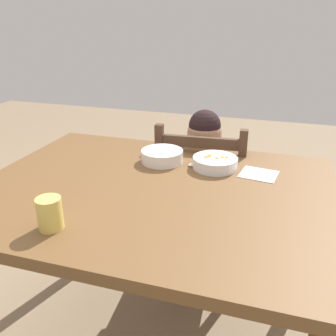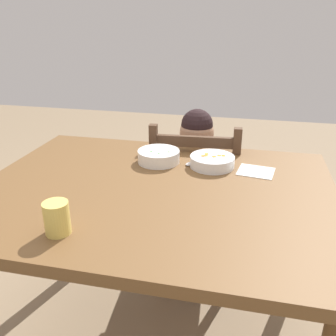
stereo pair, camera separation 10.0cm
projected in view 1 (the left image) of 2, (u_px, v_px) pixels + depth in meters
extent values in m
cube|color=brown|center=(153.00, 192.00, 1.35)|extent=(1.29, 0.99, 0.04)
cylinder|color=brown|center=(82.00, 209.00, 2.03)|extent=(0.07, 0.07, 0.74)
cylinder|color=brown|center=(300.00, 245.00, 1.71)|extent=(0.07, 0.07, 0.74)
cube|color=#48301F|center=(203.00, 204.00, 1.99)|extent=(0.45, 0.45, 0.02)
cube|color=#48301F|center=(238.00, 224.00, 2.20)|extent=(0.04, 0.04, 0.41)
cube|color=#48301F|center=(175.00, 217.00, 2.28)|extent=(0.04, 0.04, 0.41)
cube|color=#48301F|center=(233.00, 263.00, 1.86)|extent=(0.04, 0.04, 0.41)
cube|color=#48301F|center=(160.00, 252.00, 1.94)|extent=(0.04, 0.04, 0.41)
cube|color=#48301F|center=(240.00, 180.00, 1.68)|extent=(0.04, 0.04, 0.47)
cube|color=#48301F|center=(160.00, 172.00, 1.76)|extent=(0.04, 0.04, 0.47)
cube|color=#48301F|center=(200.00, 142.00, 1.66)|extent=(0.36, 0.05, 0.05)
cube|color=#48301F|center=(199.00, 171.00, 1.71)|extent=(0.36, 0.05, 0.05)
cube|color=silver|center=(203.00, 177.00, 1.90)|extent=(0.22, 0.14, 0.32)
sphere|color=#A77B5F|center=(204.00, 133.00, 1.81)|extent=(0.17, 0.17, 0.17)
sphere|color=black|center=(205.00, 126.00, 1.79)|extent=(0.16, 0.16, 0.16)
cylinder|color=#3F4C72|center=(185.00, 249.00, 1.95)|extent=(0.07, 0.07, 0.43)
cylinder|color=#3F4C72|center=(206.00, 253.00, 1.92)|extent=(0.07, 0.07, 0.43)
cylinder|color=silver|center=(173.00, 167.00, 1.81)|extent=(0.06, 0.27, 0.14)
cylinder|color=silver|center=(226.00, 173.00, 1.74)|extent=(0.06, 0.27, 0.14)
cylinder|color=white|center=(162.00, 156.00, 1.56)|extent=(0.18, 0.18, 0.05)
cylinder|color=white|center=(162.00, 161.00, 1.57)|extent=(0.08, 0.08, 0.01)
cylinder|color=green|center=(162.00, 154.00, 1.56)|extent=(0.15, 0.15, 0.03)
sphere|color=green|center=(155.00, 152.00, 1.54)|extent=(0.01, 0.01, 0.01)
sphere|color=green|center=(172.00, 153.00, 1.53)|extent=(0.01, 0.01, 0.01)
sphere|color=green|center=(162.00, 154.00, 1.52)|extent=(0.01, 0.01, 0.01)
cylinder|color=white|center=(215.00, 163.00, 1.50)|extent=(0.18, 0.18, 0.05)
cylinder|color=white|center=(215.00, 167.00, 1.51)|extent=(0.08, 0.08, 0.01)
cylinder|color=orange|center=(215.00, 161.00, 1.50)|extent=(0.15, 0.15, 0.03)
cube|color=orange|center=(222.00, 158.00, 1.50)|extent=(0.01, 0.01, 0.01)
cube|color=orange|center=(206.00, 158.00, 1.50)|extent=(0.02, 0.02, 0.01)
cube|color=orange|center=(226.00, 158.00, 1.49)|extent=(0.01, 0.01, 0.01)
cube|color=orange|center=(209.00, 158.00, 1.50)|extent=(0.02, 0.02, 0.01)
cube|color=orange|center=(217.00, 159.00, 1.49)|extent=(0.02, 0.02, 0.01)
cube|color=orange|center=(210.00, 156.00, 1.52)|extent=(0.02, 0.02, 0.01)
cube|color=silver|center=(206.00, 162.00, 1.56)|extent=(0.07, 0.08, 0.00)
ellipsoid|color=silver|center=(193.00, 165.00, 1.53)|extent=(0.05, 0.05, 0.01)
cylinder|color=#DEC55B|center=(50.00, 213.00, 1.07)|extent=(0.07, 0.07, 0.10)
cube|color=white|center=(259.00, 174.00, 1.45)|extent=(0.15, 0.14, 0.00)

